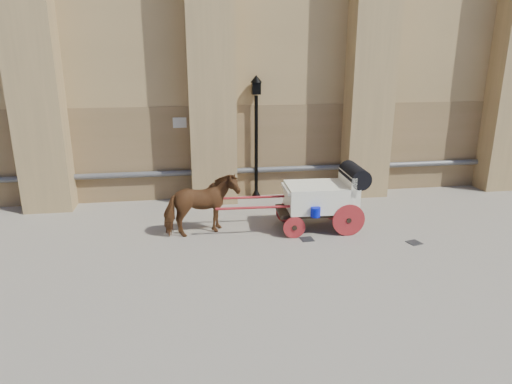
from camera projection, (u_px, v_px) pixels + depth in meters
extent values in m
plane|color=gray|center=(264.00, 243.00, 11.50)|extent=(90.00, 90.00, 0.00)
cube|color=olive|center=(302.00, 149.00, 15.27)|extent=(44.00, 0.35, 3.00)
cylinder|color=#59595B|center=(303.00, 168.00, 15.19)|extent=(42.00, 0.18, 0.18)
cube|color=beige|center=(180.00, 123.00, 14.22)|extent=(0.42, 0.04, 0.32)
imported|color=brown|center=(201.00, 206.00, 11.80)|extent=(2.07, 1.38, 1.60)
cube|color=black|center=(316.00, 210.00, 12.29)|extent=(2.14, 1.04, 0.11)
cube|color=white|center=(320.00, 197.00, 12.19)|extent=(1.86, 1.26, 0.67)
cube|color=white|center=(347.00, 182.00, 12.16)|extent=(0.19, 1.20, 0.52)
cube|color=white|center=(291.00, 189.00, 12.03)|extent=(0.37, 1.06, 0.10)
cylinder|color=black|center=(355.00, 175.00, 12.12)|extent=(0.58, 1.21, 0.53)
cylinder|color=maroon|center=(349.00, 220.00, 11.84)|extent=(0.86, 0.09, 0.86)
cylinder|color=maroon|center=(336.00, 206.00, 12.96)|extent=(0.86, 0.09, 0.86)
cylinder|color=maroon|center=(294.00, 228.00, 11.72)|extent=(0.57, 0.08, 0.57)
cylinder|color=maroon|center=(286.00, 212.00, 12.85)|extent=(0.57, 0.08, 0.57)
cylinder|color=maroon|center=(260.00, 207.00, 11.63)|extent=(2.29, 0.16, 0.07)
cylinder|color=maroon|center=(257.00, 197.00, 12.44)|extent=(2.29, 0.16, 0.07)
cylinder|color=#0412CA|center=(316.00, 212.00, 11.58)|extent=(0.25, 0.25, 0.25)
cylinder|color=black|center=(256.00, 148.00, 14.66)|extent=(0.11, 0.11, 3.32)
cone|color=black|center=(256.00, 192.00, 15.10)|extent=(0.33, 0.33, 0.33)
cube|color=black|center=(256.00, 88.00, 14.10)|extent=(0.26, 0.26, 0.39)
cone|color=black|center=(256.00, 79.00, 14.02)|extent=(0.37, 0.37, 0.22)
cube|color=black|center=(307.00, 239.00, 11.70)|extent=(0.34, 0.34, 0.01)
cube|color=black|center=(414.00, 243.00, 11.49)|extent=(0.39, 0.39, 0.01)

